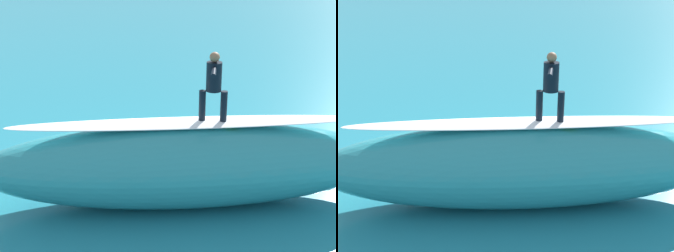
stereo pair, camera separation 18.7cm
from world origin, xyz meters
The scene contains 9 objects.
ground_plane centered at (0.00, 0.00, 0.00)m, with size 120.00×120.00×0.00m, color teal.
wave_crest centered at (-0.38, 1.70, 0.94)m, with size 9.00×2.04×1.89m, color teal.
wave_foam_lip centered at (-0.38, 1.70, 1.93)m, with size 7.65×0.71×0.08m, color white.
surfboard_riding centered at (-0.93, 1.75, 1.92)m, with size 1.84×0.51×0.06m, color yellow.
surfer_riding centered at (-0.93, 1.75, 2.82)m, with size 0.58×1.39×1.50m.
surfboard_paddling centered at (0.55, -0.83, 0.03)m, with size 2.42×0.53×0.06m, color #E0563D.
surfer_paddling centered at (0.44, -0.79, 0.18)m, with size 1.49×0.74×0.28m.
foam_patch_near centered at (0.89, -2.04, 0.06)m, with size 0.61×0.54×0.13m, color white.
foam_patch_mid centered at (2.12, 0.96, 0.04)m, with size 0.97×0.73×0.09m, color white.
Camera 1 is at (1.62, 11.10, 5.71)m, focal length 52.07 mm.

